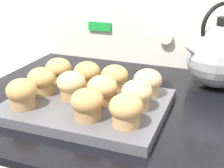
{
  "coord_description": "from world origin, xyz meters",
  "views": [
    {
      "loc": [
        0.25,
        -0.34,
        1.25
      ],
      "look_at": [
        0.02,
        0.25,
        1.0
      ],
      "focal_mm": 50.0,
      "sensor_mm": 36.0,
      "label": 1
    }
  ],
  "objects": [
    {
      "name": "muffin_r0_c2",
      "position": [
        0.0,
        0.17,
        0.98
      ],
      "size": [
        0.07,
        0.07,
        0.07
      ],
      "color": "#A37A4C",
      "rests_on": "muffin_pan"
    },
    {
      "name": "control_panel",
      "position": [
        0.0,
        0.65,
        1.03
      ],
      "size": [
        0.71,
        0.07,
        0.2
      ],
      "color": "silver",
      "rests_on": "stove_range"
    },
    {
      "name": "muffin_pan",
      "position": [
        -0.04,
        0.25,
        0.94
      ],
      "size": [
        0.36,
        0.28,
        0.02
      ],
      "color": "#4C4C51",
      "rests_on": "stove_range"
    },
    {
      "name": "muffin_r1_c3",
      "position": [
        0.08,
        0.25,
        0.98
      ],
      "size": [
        0.07,
        0.07,
        0.07
      ],
      "color": "tan",
      "rests_on": "muffin_pan"
    },
    {
      "name": "tea_kettle",
      "position": [
        0.23,
        0.5,
        1.02
      ],
      "size": [
        0.19,
        0.18,
        0.23
      ],
      "color": "#ADAFB5",
      "rests_on": "stove_range"
    },
    {
      "name": "muffin_r0_c3",
      "position": [
        0.08,
        0.17,
        0.98
      ],
      "size": [
        0.07,
        0.07,
        0.07
      ],
      "color": "tan",
      "rests_on": "muffin_pan"
    },
    {
      "name": "muffin_r2_c2",
      "position": [
        0.0,
        0.33,
        0.98
      ],
      "size": [
        0.07,
        0.07,
        0.07
      ],
      "color": "tan",
      "rests_on": "muffin_pan"
    },
    {
      "name": "muffin_r2_c1",
      "position": [
        -0.07,
        0.33,
        0.98
      ],
      "size": [
        0.07,
        0.07,
        0.07
      ],
      "color": "#A37A4C",
      "rests_on": "muffin_pan"
    },
    {
      "name": "muffin_r1_c1",
      "position": [
        -0.08,
        0.25,
        0.98
      ],
      "size": [
        0.07,
        0.07,
        0.07
      ],
      "color": "#A37A4C",
      "rests_on": "muffin_pan"
    },
    {
      "name": "muffin_r1_c2",
      "position": [
        0.0,
        0.25,
        0.98
      ],
      "size": [
        0.07,
        0.07,
        0.07
      ],
      "color": "olive",
      "rests_on": "muffin_pan"
    },
    {
      "name": "muffin_r2_c3",
      "position": [
        0.08,
        0.33,
        0.98
      ],
      "size": [
        0.07,
        0.07,
        0.07
      ],
      "color": "tan",
      "rests_on": "muffin_pan"
    },
    {
      "name": "muffin_r0_c0",
      "position": [
        -0.15,
        0.17,
        0.98
      ],
      "size": [
        0.07,
        0.07,
        0.07
      ],
      "color": "#A37A4C",
      "rests_on": "muffin_pan"
    },
    {
      "name": "muffin_r2_c0",
      "position": [
        -0.16,
        0.33,
        0.98
      ],
      "size": [
        0.07,
        0.07,
        0.07
      ],
      "color": "tan",
      "rests_on": "muffin_pan"
    },
    {
      "name": "muffin_r1_c0",
      "position": [
        -0.16,
        0.25,
        0.98
      ],
      "size": [
        0.07,
        0.07,
        0.07
      ],
      "color": "tan",
      "rests_on": "muffin_pan"
    }
  ]
}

